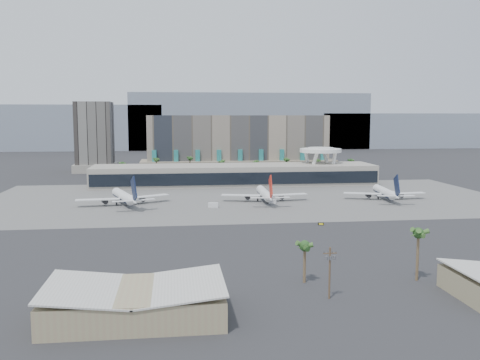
{
  "coord_description": "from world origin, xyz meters",
  "views": [
    {
      "loc": [
        -36.81,
        -210.32,
        41.37
      ],
      "look_at": [
        -5.51,
        40.0,
        11.2
      ],
      "focal_mm": 40.0,
      "sensor_mm": 36.0,
      "label": 1
    }
  ],
  "objects": [
    {
      "name": "mountain_ridge",
      "position": [
        27.88,
        470.0,
        29.89
      ],
      "size": [
        680.0,
        60.0,
        70.0
      ],
      "color": "gray",
      "rests_on": "ground"
    },
    {
      "name": "near_palm_b",
      "position": [
        23.96,
        -85.51,
        10.77
      ],
      "size": [
        6.0,
        6.0,
        13.64
      ],
      "color": "brown",
      "rests_on": "ground"
    },
    {
      "name": "airliner_right",
      "position": [
        67.82,
        42.16,
        3.7
      ],
      "size": [
        41.09,
        42.48,
        14.68
      ],
      "rotation": [
        0.0,
        0.0,
        -0.1
      ],
      "color": "white",
      "rests_on": "ground"
    },
    {
      "name": "hangar_left",
      "position": [
        -45.0,
        -102.0,
        3.2
      ],
      "size": [
        36.65,
        22.6,
        7.55
      ],
      "color": "#9B8867",
      "rests_on": "ground"
    },
    {
      "name": "office_tower",
      "position": [
        -95.0,
        200.0,
        22.94
      ],
      "size": [
        30.0,
        30.0,
        52.0
      ],
      "color": "black",
      "rests_on": "ground"
    },
    {
      "name": "taxiway_sign",
      "position": [
        18.73,
        -15.28,
        0.51
      ],
      "size": [
        2.24,
        1.01,
        1.03
      ],
      "rotation": [
        0.0,
        0.0,
        -0.32
      ],
      "color": "black",
      "rests_on": "ground"
    },
    {
      "name": "service_vehicle_a",
      "position": [
        -19.11,
        29.52,
        1.1
      ],
      "size": [
        4.84,
        2.99,
        2.21
      ],
      "primitive_type": "cube",
      "rotation": [
        0.0,
        0.0,
        -0.18
      ],
      "color": "silver",
      "rests_on": "ground"
    },
    {
      "name": "hotel",
      "position": [
        10.0,
        174.41,
        16.81
      ],
      "size": [
        140.0,
        30.0,
        42.0
      ],
      "color": "gray",
      "rests_on": "ground"
    },
    {
      "name": "ground",
      "position": [
        0.0,
        0.0,
        0.0
      ],
      "size": [
        900.0,
        900.0,
        0.0
      ],
      "primitive_type": "plane",
      "color": "#232326",
      "rests_on": "ground"
    },
    {
      "name": "saucer_structure",
      "position": [
        55.0,
        116.0,
        18.45
      ],
      "size": [
        26.0,
        26.0,
        21.89
      ],
      "color": "white",
      "rests_on": "ground"
    },
    {
      "name": "terminal",
      "position": [
        0.0,
        109.84,
        6.52
      ],
      "size": [
        170.0,
        32.5,
        14.5
      ],
      "color": "#A59F91",
      "rests_on": "ground"
    },
    {
      "name": "near_palm_a",
      "position": [
        -4.74,
        -83.66,
        7.97
      ],
      "size": [
        6.0,
        6.0,
        10.78
      ],
      "color": "brown",
      "rests_on": "ground"
    },
    {
      "name": "airliner_left",
      "position": [
        -59.95,
        41.64,
        3.98
      ],
      "size": [
        42.79,
        44.28,
        15.8
      ],
      "rotation": [
        0.0,
        0.0,
        0.31
      ],
      "color": "white",
      "rests_on": "ground"
    },
    {
      "name": "service_vehicle_b",
      "position": [
        9.84,
        37.56,
        0.88
      ],
      "size": [
        3.86,
        2.92,
        1.76
      ],
      "primitive_type": "cube",
      "rotation": [
        0.0,
        0.0,
        -0.32
      ],
      "color": "white",
      "rests_on": "ground"
    },
    {
      "name": "airliner_centre",
      "position": [
        7.15,
        43.63,
        3.82
      ],
      "size": [
        42.63,
        43.89,
        15.15
      ],
      "rotation": [
        0.0,
        0.0,
        -0.03
      ],
      "color": "white",
      "rests_on": "ground"
    },
    {
      "name": "palm_row",
      "position": [
        7.0,
        145.0,
        10.5
      ],
      "size": [
        157.8,
        2.8,
        13.1
      ],
      "color": "brown",
      "rests_on": "ground"
    },
    {
      "name": "utility_pole",
      "position": [
        -2.0,
        -96.09,
        7.14
      ],
      "size": [
        3.2,
        0.85,
        12.0
      ],
      "color": "#4C3826",
      "rests_on": "ground"
    },
    {
      "name": "apron_pad",
      "position": [
        0.0,
        55.0,
        0.03
      ],
      "size": [
        260.0,
        130.0,
        0.06
      ],
      "primitive_type": "cube",
      "color": "#5B5B59",
      "rests_on": "ground"
    }
  ]
}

